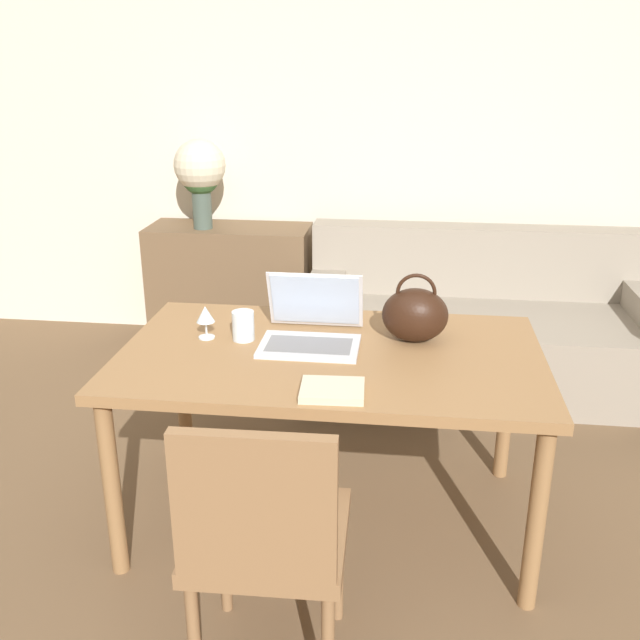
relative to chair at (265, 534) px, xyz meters
name	(u,v)px	position (x,y,z in m)	size (l,w,h in m)	color
wall_back	(355,124)	(0.01, 2.83, 0.84)	(10.00, 0.06, 2.70)	beige
dining_table	(331,369)	(0.09, 0.80, 0.14)	(1.54, 0.92, 0.72)	olive
chair	(265,534)	(0.00, 0.00, 0.00)	(0.45, 0.45, 0.89)	olive
couch	(481,332)	(0.79, 2.20, -0.22)	(1.95, 0.88, 0.82)	gray
sideboard	(231,286)	(-0.73, 2.57, -0.13)	(0.99, 0.40, 0.76)	brown
laptop	(313,324)	(0.01, 0.90, 0.28)	(0.37, 0.35, 0.25)	silver
drinking_glass	(243,326)	(-0.25, 0.87, 0.27)	(0.08, 0.08, 0.11)	silver
wine_glass	(205,316)	(-0.39, 0.87, 0.31)	(0.07, 0.07, 0.13)	silver
handbag	(415,314)	(0.40, 0.94, 0.32)	(0.25, 0.18, 0.27)	black
flower_vase	(200,172)	(-0.87, 2.51, 0.59)	(0.30, 0.30, 0.53)	#47564C
book	(332,390)	(0.14, 0.45, 0.23)	(0.21, 0.18, 0.02)	beige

